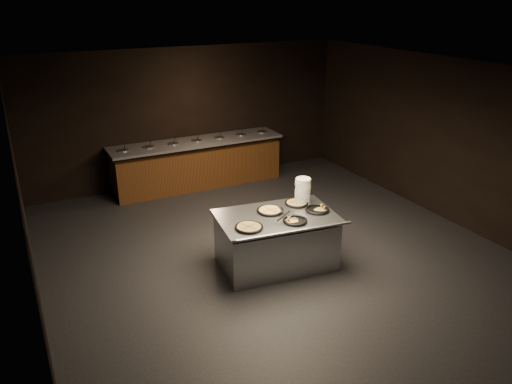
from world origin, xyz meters
TOP-DOWN VIEW (x-y plane):
  - room at (0.00, 0.00)m, footprint 7.02×8.02m
  - salad_bar at (0.00, 3.56)m, footprint 3.70×0.83m
  - serving_counter at (-0.15, -0.18)m, footprint 1.88×1.34m
  - plate_stack at (0.46, 0.07)m, footprint 0.24×0.24m
  - pan_veggie_whole at (-0.71, -0.39)m, footprint 0.41×0.41m
  - pan_cheese_whole at (-0.17, -0.02)m, footprint 0.41×0.41m
  - pan_cheese_slices_a at (0.34, 0.05)m, footprint 0.37×0.37m
  - pan_cheese_slices_b at (-0.02, -0.49)m, footprint 0.36×0.36m
  - pan_veggie_slices at (0.49, -0.31)m, footprint 0.37×0.37m
  - server_left at (-0.10, -0.16)m, footprint 0.10×0.32m
  - server_right at (-0.14, -0.44)m, footprint 0.34×0.10m

SIDE VIEW (x-z plane):
  - serving_counter at x=-0.15m, z-range -0.02..0.82m
  - salad_bar at x=0.00m, z-range -0.15..1.03m
  - pan_veggie_slices at x=0.49m, z-range 0.84..0.88m
  - pan_cheese_slices_b at x=-0.02m, z-range 0.84..0.88m
  - pan_cheese_slices_a at x=0.34m, z-range 0.84..0.88m
  - pan_veggie_whole at x=-0.71m, z-range 0.84..0.88m
  - pan_cheese_whole at x=-0.17m, z-range 0.84..0.88m
  - server_left at x=-0.10m, z-range 0.84..0.99m
  - server_right at x=-0.14m, z-range 0.84..1.00m
  - plate_stack at x=0.46m, z-range 0.84..1.24m
  - room at x=0.00m, z-range -0.01..2.91m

